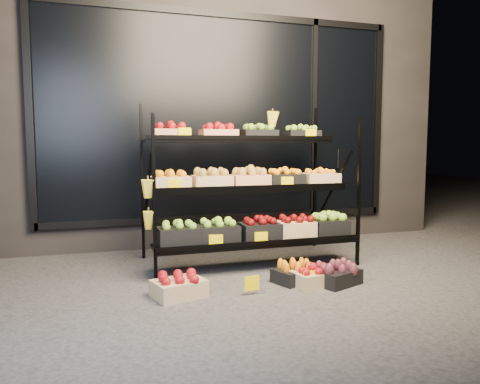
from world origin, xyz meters
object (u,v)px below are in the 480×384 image
object	(u,v)px
floor_crate_midleft	(295,272)
floor_crate_midright	(313,275)
display_rack	(249,188)
floor_crate_left	(179,285)

from	to	relation	value
floor_crate_midleft	floor_crate_midright	world-z (taller)	floor_crate_midright
display_rack	floor_crate_midright	size ratio (longest dim) A/B	5.43
display_rack	floor_crate_midleft	distance (m)	1.05
display_rack	floor_crate_left	size ratio (longest dim) A/B	4.69
floor_crate_left	floor_crate_midleft	xyz separation A→B (m)	(1.06, 0.09, -0.01)
floor_crate_midright	display_rack	bearing A→B (deg)	97.67
floor_crate_midright	floor_crate_midleft	bearing A→B (deg)	119.44
floor_crate_midleft	floor_crate_midright	distance (m)	0.18
floor_crate_left	display_rack	bearing A→B (deg)	28.12
floor_crate_left	floor_crate_midright	world-z (taller)	floor_crate_left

